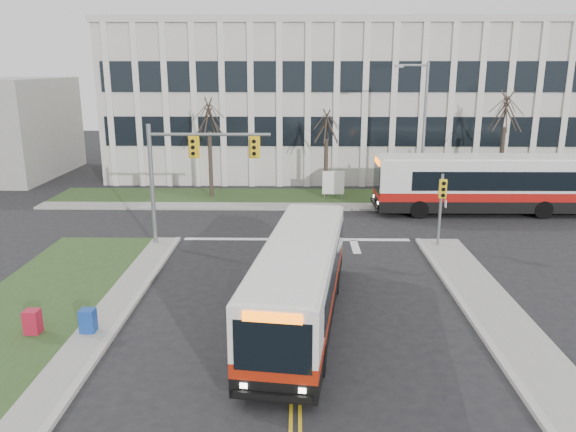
{
  "coord_description": "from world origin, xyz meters",
  "views": [
    {
      "loc": [
        0.02,
        -20.36,
        8.95
      ],
      "look_at": [
        -0.42,
        5.59,
        2.0
      ],
      "focal_mm": 35.0,
      "sensor_mm": 36.0,
      "label": 1
    }
  ],
  "objects_px": {
    "bus_main": "(300,283)",
    "newspaper_box_blue": "(88,322)",
    "newspaper_box_red": "(33,323)",
    "bus_cross": "(483,186)",
    "streetlight": "(422,126)",
    "directory_sign": "(333,183)"
  },
  "relations": [
    {
      "from": "directory_sign",
      "to": "bus_cross",
      "type": "height_order",
      "value": "bus_cross"
    },
    {
      "from": "bus_cross",
      "to": "newspaper_box_blue",
      "type": "relative_size",
      "value": 13.93
    },
    {
      "from": "newspaper_box_red",
      "to": "streetlight",
      "type": "bearing_deg",
      "value": 49.81
    },
    {
      "from": "bus_cross",
      "to": "newspaper_box_red",
      "type": "bearing_deg",
      "value": -50.83
    },
    {
      "from": "newspaper_box_red",
      "to": "newspaper_box_blue",
      "type": "bearing_deg",
      "value": 4.23
    },
    {
      "from": "bus_main",
      "to": "bus_cross",
      "type": "xyz_separation_m",
      "value": [
        11.45,
        15.7,
        0.28
      ]
    },
    {
      "from": "directory_sign",
      "to": "bus_main",
      "type": "xyz_separation_m",
      "value": [
        -2.37,
        -19.2,
        0.31
      ]
    },
    {
      "from": "bus_cross",
      "to": "newspaper_box_blue",
      "type": "bearing_deg",
      "value": -48.29
    },
    {
      "from": "directory_sign",
      "to": "newspaper_box_blue",
      "type": "height_order",
      "value": "directory_sign"
    },
    {
      "from": "bus_main",
      "to": "newspaper_box_blue",
      "type": "relative_size",
      "value": 11.71
    },
    {
      "from": "bus_main",
      "to": "bus_cross",
      "type": "distance_m",
      "value": 19.44
    },
    {
      "from": "bus_main",
      "to": "bus_cross",
      "type": "height_order",
      "value": "bus_cross"
    },
    {
      "from": "streetlight",
      "to": "directory_sign",
      "type": "xyz_separation_m",
      "value": [
        -5.53,
        1.3,
        -4.02
      ]
    },
    {
      "from": "newspaper_box_blue",
      "to": "newspaper_box_red",
      "type": "distance_m",
      "value": 1.87
    },
    {
      "from": "directory_sign",
      "to": "newspaper_box_red",
      "type": "bearing_deg",
      "value": -119.25
    },
    {
      "from": "streetlight",
      "to": "bus_main",
      "type": "height_order",
      "value": "streetlight"
    },
    {
      "from": "bus_cross",
      "to": "newspaper_box_blue",
      "type": "height_order",
      "value": "bus_cross"
    },
    {
      "from": "newspaper_box_red",
      "to": "bus_main",
      "type": "bearing_deg",
      "value": 9.45
    },
    {
      "from": "streetlight",
      "to": "newspaper_box_blue",
      "type": "height_order",
      "value": "streetlight"
    },
    {
      "from": "directory_sign",
      "to": "newspaper_box_red",
      "type": "relative_size",
      "value": 2.11
    },
    {
      "from": "streetlight",
      "to": "newspaper_box_red",
      "type": "relative_size",
      "value": 9.68
    },
    {
      "from": "newspaper_box_blue",
      "to": "newspaper_box_red",
      "type": "height_order",
      "value": "same"
    }
  ]
}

